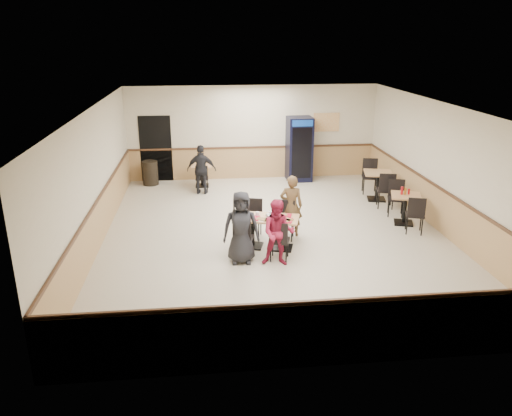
{
  "coord_description": "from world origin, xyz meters",
  "views": [
    {
      "loc": [
        -1.62,
        -10.86,
        4.49
      ],
      "look_at": [
        -0.49,
        -0.5,
        0.86
      ],
      "focal_mm": 35.0,
      "sensor_mm": 36.0,
      "label": 1
    }
  ],
  "objects": [
    {
      "name": "side_table_near",
      "position": [
        3.33,
        0.37,
        0.5
      ],
      "size": [
        0.89,
        0.89,
        0.75
      ],
      "rotation": [
        0.0,
        0.0,
        -0.33
      ],
      "color": "black",
      "rests_on": "ground"
    },
    {
      "name": "side_table_near_chair_south",
      "position": [
        3.33,
        -0.23,
        0.48
      ],
      "size": [
        0.56,
        0.56,
        0.95
      ],
      "primitive_type": null,
      "rotation": [
        0.0,
        0.0,
        2.82
      ],
      "color": "black",
      "rests_on": "ground"
    },
    {
      "name": "main_table",
      "position": [
        -0.26,
        -0.74,
        0.48
      ],
      "size": [
        1.47,
        1.01,
        0.72
      ],
      "rotation": [
        0.0,
        0.0,
        -0.28
      ],
      "color": "black",
      "rests_on": "ground"
    },
    {
      "name": "diner_woman_right",
      "position": [
        -0.16,
        -1.61,
        0.7
      ],
      "size": [
        0.77,
        0.65,
        1.39
      ],
      "primitive_type": "imported",
      "rotation": [
        0.0,
        0.0,
        -0.2
      ],
      "color": "maroon",
      "rests_on": "ground"
    },
    {
      "name": "diner_man_opposite",
      "position": [
        0.37,
        -0.08,
        0.73
      ],
      "size": [
        0.58,
        0.43,
        1.46
      ],
      "primitive_type": "imported",
      "rotation": [
        0.0,
        0.0,
        2.98
      ],
      "color": "brown",
      "rests_on": "ground"
    },
    {
      "name": "main_chairs",
      "position": [
        -0.31,
        -0.73,
        0.45
      ],
      "size": [
        1.57,
        1.83,
        0.91
      ],
      "rotation": [
        0.0,
        0.0,
        -0.28
      ],
      "color": "black",
      "rests_on": "ground"
    },
    {
      "name": "ground",
      "position": [
        0.0,
        0.0,
        0.0
      ],
      "size": [
        10.0,
        10.0,
        0.0
      ],
      "primitive_type": "plane",
      "color": "beige",
      "rests_on": "ground"
    },
    {
      "name": "diner_woman_left",
      "position": [
        -0.9,
        -1.4,
        0.76
      ],
      "size": [
        0.77,
        0.53,
        1.53
      ],
      "primitive_type": "imported",
      "rotation": [
        0.0,
        0.0,
        -0.06
      ],
      "color": "black",
      "rests_on": "ground"
    },
    {
      "name": "pepsi_cooler",
      "position": [
        1.46,
        4.59,
        1.02
      ],
      "size": [
        0.79,
        0.8,
        2.04
      ],
      "rotation": [
        0.0,
        0.0,
        0.02
      ],
      "color": "black",
      "rests_on": "ground"
    },
    {
      "name": "room_shell",
      "position": [
        1.78,
        2.55,
        0.58
      ],
      "size": [
        10.0,
        10.0,
        10.0
      ],
      "color": "silver",
      "rests_on": "ground"
    },
    {
      "name": "side_table_far_chair_south",
      "position": [
        3.29,
        1.63,
        0.52
      ],
      "size": [
        0.57,
        0.57,
        1.04
      ],
      "primitive_type": null,
      "rotation": [
        0.0,
        0.0,
        2.92
      ],
      "color": "black",
      "rests_on": "ground"
    },
    {
      "name": "lone_diner",
      "position": [
        -1.67,
        3.43,
        0.73
      ],
      "size": [
        0.9,
        0.48,
        1.46
      ],
      "primitive_type": "imported",
      "rotation": [
        0.0,
        0.0,
        2.99
      ],
      "color": "black",
      "rests_on": "ground"
    },
    {
      "name": "side_table_near_chair_north",
      "position": [
        3.33,
        0.97,
        0.48
      ],
      "size": [
        0.56,
        0.56,
        0.95
      ],
      "primitive_type": null,
      "rotation": [
        0.0,
        0.0,
        -0.33
      ],
      "color": "black",
      "rests_on": "ground"
    },
    {
      "name": "back_table",
      "position": [
        -1.67,
        4.2,
        0.45
      ],
      "size": [
        0.64,
        0.64,
        0.68
      ],
      "rotation": [
        0.0,
        0.0,
        -0.02
      ],
      "color": "black",
      "rests_on": "ground"
    },
    {
      "name": "trash_bin",
      "position": [
        -3.28,
        4.55,
        0.38
      ],
      "size": [
        0.48,
        0.48,
        0.76
      ],
      "primitive_type": "cylinder",
      "color": "black",
      "rests_on": "ground"
    },
    {
      "name": "condiment_caddy",
      "position": [
        3.3,
        0.42,
        0.84
      ],
      "size": [
        0.23,
        0.06,
        0.2
      ],
      "color": "#B60D14",
      "rests_on": "side_table_near"
    },
    {
      "name": "back_table_chair_lone",
      "position": [
        -1.67,
        3.66,
        0.43
      ],
      "size": [
        0.4,
        0.4,
        0.86
      ],
      "primitive_type": null,
      "rotation": [
        0.0,
        0.0,
        3.12
      ],
      "color": "black",
      "rests_on": "ground"
    },
    {
      "name": "side_table_far",
      "position": [
        3.29,
        2.29,
        0.54
      ],
      "size": [
        0.91,
        0.91,
        0.82
      ],
      "rotation": [
        0.0,
        0.0,
        -0.23
      ],
      "color": "black",
      "rests_on": "ground"
    },
    {
      "name": "side_table_far_chair_north",
      "position": [
        3.29,
        2.94,
        0.52
      ],
      "size": [
        0.57,
        0.57,
        1.04
      ],
      "primitive_type": null,
      "rotation": [
        0.0,
        0.0,
        -0.23
      ],
      "color": "black",
      "rests_on": "ground"
    },
    {
      "name": "tabletop_clutter",
      "position": [
        -0.26,
        -0.8,
        0.74
      ],
      "size": [
        1.21,
        0.71,
        0.12
      ],
      "rotation": [
        0.0,
        0.0,
        -0.28
      ],
      "color": "#B40C26",
      "rests_on": "main_table"
    }
  ]
}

